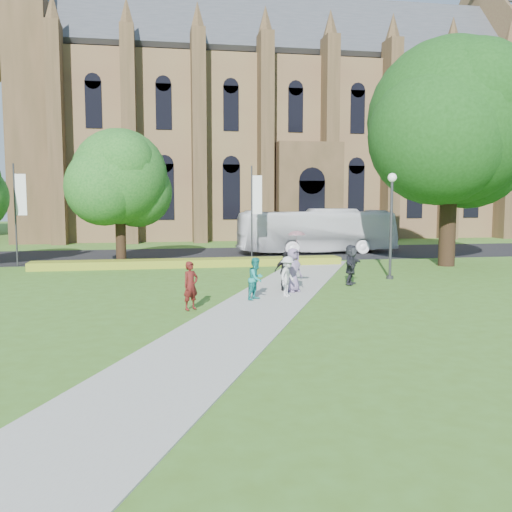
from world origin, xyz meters
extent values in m
plane|color=#44681F|center=(0.00, 0.00, 0.00)|extent=(160.00, 160.00, 0.00)
cube|color=black|center=(0.00, 20.00, 0.01)|extent=(160.00, 10.00, 0.02)
cube|color=#B2B2A8|center=(0.00, 1.00, 0.02)|extent=(15.58, 28.54, 0.04)
cube|color=#AB9E22|center=(-2.00, 13.20, 0.23)|extent=(18.00, 1.40, 0.45)
cube|color=brown|center=(10.00, 40.00, 8.50)|extent=(52.00, 16.00, 17.00)
cube|color=brown|center=(-14.50, 33.00, 10.50)|extent=(3.50, 3.50, 21.00)
cube|color=brown|center=(10.00, 31.00, 4.50)|extent=(6.00, 2.50, 9.00)
cylinder|color=#38383D|center=(7.50, 6.50, 2.40)|extent=(0.14, 0.14, 4.80)
sphere|color=white|center=(7.50, 6.50, 5.02)|extent=(0.44, 0.44, 0.44)
cylinder|color=#38383D|center=(7.50, 6.50, 0.07)|extent=(0.36, 0.36, 0.15)
cylinder|color=#332114|center=(13.00, 11.00, 3.30)|extent=(0.96, 0.96, 6.60)
sphere|color=#133B10|center=(13.00, 11.00, 8.40)|extent=(9.60, 9.60, 9.60)
cylinder|color=#332114|center=(-6.00, 14.50, 2.06)|extent=(0.60, 0.60, 4.12)
sphere|color=#164B18|center=(-6.00, 14.50, 5.25)|extent=(5.60, 5.60, 5.60)
cylinder|color=#38383D|center=(2.00, 15.20, 3.00)|extent=(0.10, 0.10, 6.00)
cube|color=white|center=(2.35, 15.20, 4.20)|extent=(0.60, 0.02, 2.40)
cylinder|color=#38383D|center=(-12.00, 15.20, 3.00)|extent=(0.10, 0.10, 6.00)
cube|color=white|center=(-11.65, 15.20, 4.20)|extent=(0.60, 0.02, 2.40)
imported|color=silver|center=(7.51, 19.46, 1.62)|extent=(11.60, 3.32, 3.20)
imported|color=#4F1512|center=(-2.81, 0.27, 0.91)|extent=(0.76, 0.71, 1.74)
imported|color=teal|center=(-0.13, 1.82, 0.88)|extent=(1.01, 1.03, 1.67)
imported|color=#BEBEBE|center=(1.24, 2.27, 0.86)|extent=(1.12, 1.22, 1.64)
imported|color=black|center=(1.49, 3.80, 0.89)|extent=(1.07, 0.67, 1.70)
imported|color=slate|center=(1.74, 3.37, 0.98)|extent=(1.09, 1.00, 1.87)
imported|color=#27282F|center=(4.88, 4.91, 0.97)|extent=(1.39, 1.74, 1.85)
imported|color=#DE9DB5|center=(1.92, 3.47, 2.23)|extent=(0.75, 0.75, 0.64)
camera|label=1|loc=(-4.08, -20.05, 4.09)|focal=40.00mm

